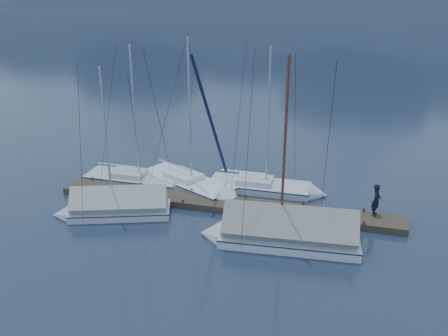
{
  "coord_description": "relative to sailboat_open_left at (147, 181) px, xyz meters",
  "views": [
    {
      "loc": [
        5.77,
        -19.41,
        11.03
      ],
      "look_at": [
        0.0,
        2.0,
        2.2
      ],
      "focal_mm": 38.0,
      "sensor_mm": 36.0,
      "label": 1
    }
  ],
  "objects": [
    {
      "name": "sailboat_open_left",
      "position": [
        0.0,
        0.0,
        0.0
      ],
      "size": [
        6.6,
        2.83,
        8.7
      ],
      "color": "silver",
      "rests_on": "ground"
    },
    {
      "name": "person",
      "position": [
        12.63,
        -1.31,
        1.0
      ],
      "size": [
        0.48,
        0.64,
        1.62
      ],
      "primitive_type": "imported",
      "rotation": [
        0.0,
        0.0,
        1.41
      ],
      "color": "black",
      "rests_on": "dock"
    },
    {
      "name": "dock",
      "position": [
        5.13,
        -1.76,
        -0.04
      ],
      "size": [
        18.0,
        1.5,
        0.54
      ],
      "color": "#382D23",
      "rests_on": "ground"
    },
    {
      "name": "ground",
      "position": [
        5.13,
        -3.76,
        -0.15
      ],
      "size": [
        1000.0,
        1000.0,
        0.0
      ],
      "primitive_type": "plane",
      "color": "#162133",
      "rests_on": "ground"
    },
    {
      "name": "sailboat_covered_near",
      "position": [
        8.35,
        -4.57,
        0.31
      ],
      "size": [
        7.32,
        3.09,
        9.33
      ],
      "color": "silver",
      "rests_on": "ground"
    },
    {
      "name": "sailboat_open_mid",
      "position": [
        3.15,
        -0.08,
        0.01
      ],
      "size": [
        7.09,
        4.84,
        9.19
      ],
      "color": "white",
      "rests_on": "ground"
    },
    {
      "name": "sailboat_covered_far",
      "position": [
        -0.12,
        -4.11,
        0.25
      ],
      "size": [
        6.07,
        3.53,
        8.17
      ],
      "color": "silver",
      "rests_on": "ground"
    },
    {
      "name": "mooring_posts",
      "position": [
        4.63,
        -1.76,
        0.2
      ],
      "size": [
        15.12,
        1.52,
        0.35
      ],
      "color": "#382D23",
      "rests_on": "ground"
    },
    {
      "name": "sailboat_open_right",
      "position": [
        7.32,
        0.87,
        0.0
      ],
      "size": [
        6.62,
        2.85,
        8.75
      ],
      "color": "silver",
      "rests_on": "ground"
    }
  ]
}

